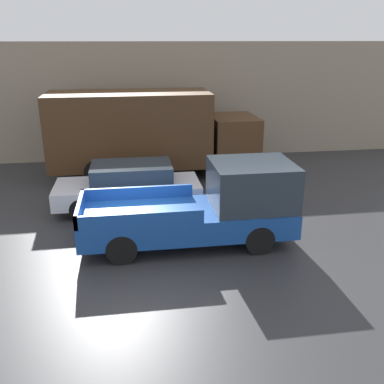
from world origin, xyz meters
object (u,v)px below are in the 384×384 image
pickup_truck (210,207)px  newspaper_box (226,145)px  car (129,186)px  delivery_truck (146,131)px

pickup_truck → newspaper_box: bearing=74.4°
car → newspaper_box: 7.56m
newspaper_box → pickup_truck: bearing=-105.6°
delivery_truck → newspaper_box: size_ratio=7.67×
car → delivery_truck: size_ratio=0.57×
car → delivery_truck: (0.78, 3.61, 1.05)m
car → delivery_truck: bearing=77.9°
pickup_truck → delivery_truck: delivery_truck is taller
pickup_truck → car: size_ratio=1.22×
car → newspaper_box: size_ratio=4.35×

